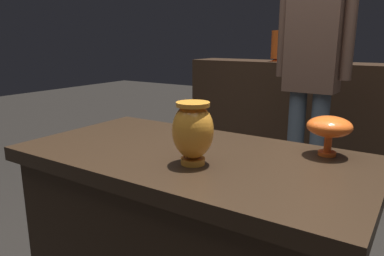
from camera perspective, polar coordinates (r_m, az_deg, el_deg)
display_plinth at (r=1.42m, az=-0.12°, el=-19.17°), size 1.20×0.64×0.80m
back_display_shelf at (r=3.34m, az=21.10°, el=0.96°), size 2.60×0.40×0.99m
vase_centerpiece at (r=1.11m, az=0.14°, el=-0.42°), size 0.13×0.13×0.19m
vase_tall_behind at (r=1.28m, az=20.76°, el=0.06°), size 0.15×0.15×0.13m
shelf_vase_left at (r=3.38m, az=13.11°, el=12.39°), size 0.10×0.10×0.27m
visitor_center_back at (r=2.43m, az=18.40°, el=9.50°), size 0.47×0.20×1.73m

